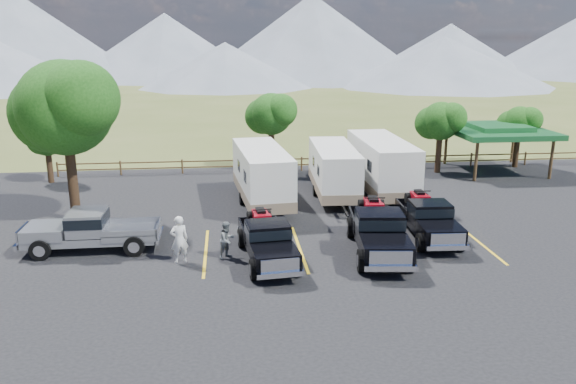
{
  "coord_description": "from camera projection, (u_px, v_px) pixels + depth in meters",
  "views": [
    {
      "loc": [
        -4.93,
        -18.4,
        8.78
      ],
      "look_at": [
        -2.12,
        7.49,
        1.6
      ],
      "focal_mm": 35.0,
      "sensor_mm": 36.0,
      "label": 1
    }
  ],
  "objects": [
    {
      "name": "trailer_right",
      "position": [
        381.0,
        166.0,
        31.9
      ],
      "size": [
        2.48,
        9.21,
        3.21
      ],
      "rotation": [
        0.0,
        0.0,
        0.01
      ],
      "color": "white",
      "rests_on": "asphalt_lot"
    },
    {
      "name": "ground",
      "position": [
        368.0,
        287.0,
        20.48
      ],
      "size": [
        320.0,
        320.0,
        0.0
      ],
      "primitive_type": "plane",
      "color": "#4B5825",
      "rests_on": "ground"
    },
    {
      "name": "rail_fence",
      "position": [
        331.0,
        162.0,
        38.26
      ],
      "size": [
        36.12,
        0.12,
        1.0
      ],
      "color": "#513722",
      "rests_on": "ground"
    },
    {
      "name": "trailer_left",
      "position": [
        262.0,
        176.0,
        29.97
      ],
      "size": [
        3.0,
        8.91,
        3.08
      ],
      "rotation": [
        0.0,
        0.0,
        0.1
      ],
      "color": "white",
      "rests_on": "asphalt_lot"
    },
    {
      "name": "trailer_center",
      "position": [
        334.0,
        171.0,
        31.49
      ],
      "size": [
        2.45,
        8.35,
        2.9
      ],
      "rotation": [
        0.0,
        0.0,
        -0.04
      ],
      "color": "white",
      "rests_on": "asphalt_lot"
    },
    {
      "name": "tree_ne_a",
      "position": [
        440.0,
        121.0,
        36.79
      ],
      "size": [
        3.11,
        2.92,
        4.76
      ],
      "color": "black",
      "rests_on": "ground"
    },
    {
      "name": "mountain_range",
      "position": [
        212.0,
        42.0,
        119.16
      ],
      "size": [
        209.0,
        71.0,
        20.0
      ],
      "color": "slate",
      "rests_on": "ground"
    },
    {
      "name": "person_b",
      "position": [
        227.0,
        240.0,
        22.87
      ],
      "size": [
        0.95,
        0.94,
        1.55
      ],
      "primitive_type": "imported",
      "rotation": [
        0.0,
        0.0,
        0.75
      ],
      "color": "slate",
      "rests_on": "asphalt_lot"
    },
    {
      "name": "rig_right",
      "position": [
        428.0,
        217.0,
        25.36
      ],
      "size": [
        2.18,
        5.63,
        1.85
      ],
      "rotation": [
        0.0,
        0.0,
        -0.05
      ],
      "color": "black",
      "rests_on": "asphalt_lot"
    },
    {
      "name": "tree_north",
      "position": [
        271.0,
        114.0,
        37.47
      ],
      "size": [
        3.46,
        3.24,
        5.25
      ],
      "color": "black",
      "rests_on": "ground"
    },
    {
      "name": "person_a",
      "position": [
        179.0,
        239.0,
        22.33
      ],
      "size": [
        0.82,
        0.67,
        1.96
      ],
      "primitive_type": "imported",
      "rotation": [
        0.0,
        0.0,
        3.46
      ],
      "color": "white",
      "rests_on": "asphalt_lot"
    },
    {
      "name": "tree_big_nw",
      "position": [
        64.0,
        108.0,
        26.34
      ],
      "size": [
        5.54,
        5.18,
        7.84
      ],
      "color": "black",
      "rests_on": "ground"
    },
    {
      "name": "pavilion",
      "position": [
        498.0,
        131.0,
        37.38
      ],
      "size": [
        6.2,
        6.2,
        3.22
      ],
      "color": "#513722",
      "rests_on": "ground"
    },
    {
      "name": "rig_left",
      "position": [
        267.0,
        239.0,
        22.68
      ],
      "size": [
        2.36,
        5.61,
        1.82
      ],
      "rotation": [
        0.0,
        0.0,
        0.1
      ],
      "color": "black",
      "rests_on": "asphalt_lot"
    },
    {
      "name": "stall_lines",
      "position": [
        345.0,
        246.0,
        24.3
      ],
      "size": [
        12.12,
        5.5,
        0.01
      ],
      "color": "yellow",
      "rests_on": "asphalt_lot"
    },
    {
      "name": "rig_center",
      "position": [
        378.0,
        230.0,
        23.47
      ],
      "size": [
        2.68,
        6.31,
        2.05
      ],
      "rotation": [
        0.0,
        0.0,
        -0.11
      ],
      "color": "black",
      "rests_on": "asphalt_lot"
    },
    {
      "name": "tree_ne_b",
      "position": [
        519.0,
        123.0,
        38.47
      ],
      "size": [
        2.77,
        2.59,
        4.27
      ],
      "color": "black",
      "rests_on": "ground"
    },
    {
      "name": "tree_nw_small",
      "position": [
        46.0,
        139.0,
        34.38
      ],
      "size": [
        2.59,
        2.43,
        3.85
      ],
      "color": "black",
      "rests_on": "ground"
    },
    {
      "name": "asphalt_lot",
      "position": [
        350.0,
        256.0,
        23.35
      ],
      "size": [
        44.0,
        34.0,
        0.04
      ],
      "primitive_type": "cube",
      "color": "black",
      "rests_on": "ground"
    },
    {
      "name": "pickup_silver",
      "position": [
        92.0,
        230.0,
        23.66
      ],
      "size": [
        5.83,
        2.09,
        1.74
      ],
      "rotation": [
        0.0,
        0.0,
        -1.56
      ],
      "color": "gray",
      "rests_on": "asphalt_lot"
    }
  ]
}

